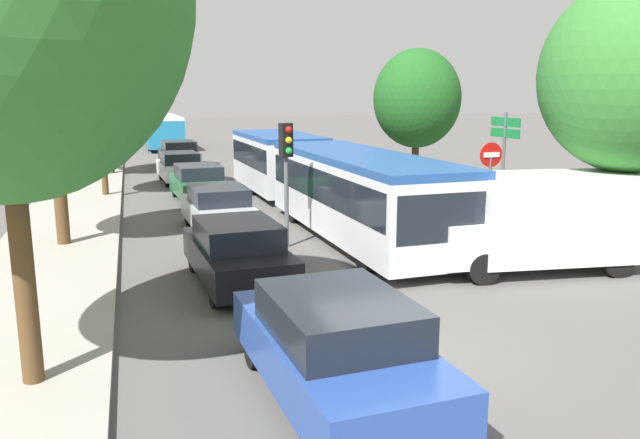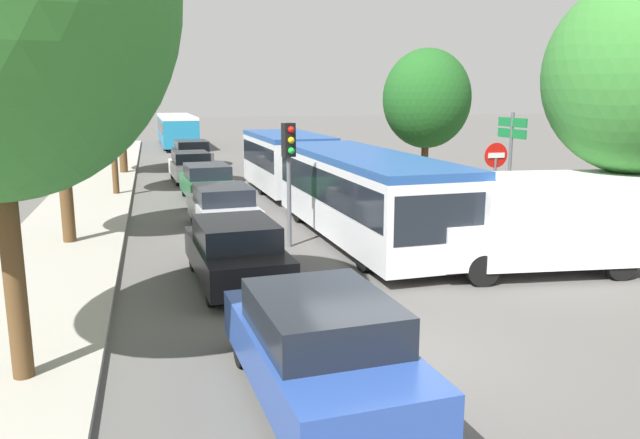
{
  "view_description": "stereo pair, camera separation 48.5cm",
  "coord_description": "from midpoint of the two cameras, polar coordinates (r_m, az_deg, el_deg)",
  "views": [
    {
      "loc": [
        -4.07,
        -8.74,
        4.22
      ],
      "look_at": [
        0.2,
        5.31,
        1.2
      ],
      "focal_mm": 35.0,
      "sensor_mm": 36.0,
      "label": 1
    },
    {
      "loc": [
        -3.6,
        -8.88,
        4.22
      ],
      "look_at": [
        0.2,
        5.31,
        1.2
      ],
      "focal_mm": 35.0,
      "sensor_mm": 36.0,
      "label": 2
    }
  ],
  "objects": [
    {
      "name": "tree_right_mid",
      "position": [
        26.49,
        8.33,
        10.87
      ],
      "size": [
        3.61,
        3.61,
        5.97
      ],
      "color": "#51381E",
      "rests_on": "ground"
    },
    {
      "name": "white_van",
      "position": [
        15.64,
        18.94,
        -0.0
      ],
      "size": [
        5.2,
        2.55,
        2.31
      ],
      "rotation": [
        0.0,
        0.0,
        3.02
      ],
      "color": "white",
      "rests_on": "ground"
    },
    {
      "name": "queued_car_white",
      "position": [
        30.4,
        -13.16,
        4.7
      ],
      "size": [
        1.98,
        4.2,
        1.43
      ],
      "rotation": [
        0.0,
        0.0,
        1.63
      ],
      "color": "white",
      "rests_on": "ground"
    },
    {
      "name": "queued_car_blue",
      "position": [
        8.72,
        -0.14,
        -11.61
      ],
      "size": [
        2.13,
        4.52,
        1.54
      ],
      "rotation": [
        0.0,
        0.0,
        1.63
      ],
      "color": "#284799",
      "rests_on": "ground"
    },
    {
      "name": "tree_left_distant",
      "position": [
        33.58,
        -19.5,
        12.17
      ],
      "size": [
        4.49,
        4.49,
        7.65
      ],
      "color": "#51381E",
      "rests_on": "ground"
    },
    {
      "name": "tree_left_mid",
      "position": [
        18.13,
        -24.21,
        12.33
      ],
      "size": [
        3.8,
        3.8,
        6.85
      ],
      "color": "#51381E",
      "rests_on": "ground"
    },
    {
      "name": "queued_car_black",
      "position": [
        13.94,
        -8.57,
        -2.99
      ],
      "size": [
        2.01,
        4.27,
        1.45
      ],
      "rotation": [
        0.0,
        0.0,
        1.63
      ],
      "color": "black",
      "rests_on": "ground"
    },
    {
      "name": "no_entry_sign",
      "position": [
        18.36,
        14.55,
        3.91
      ],
      "size": [
        0.7,
        0.08,
        2.82
      ],
      "rotation": [
        0.0,
        0.0,
        -1.57
      ],
      "color": "#56595E",
      "rests_on": "ground"
    },
    {
      "name": "tree_left_far",
      "position": [
        26.47,
        -20.25,
        13.23
      ],
      "size": [
        3.87,
        3.87,
        7.58
      ],
      "color": "#51381E",
      "rests_on": "ground"
    },
    {
      "name": "queued_car_green",
      "position": [
        24.89,
        -11.6,
        3.3
      ],
      "size": [
        1.99,
        4.22,
        1.43
      ],
      "rotation": [
        0.0,
        0.0,
        1.63
      ],
      "color": "#236638",
      "rests_on": "ground"
    },
    {
      "name": "city_bus_rear",
      "position": [
        50.44,
        -14.61,
        8.03
      ],
      "size": [
        2.75,
        11.32,
        2.42
      ],
      "rotation": [
        0.0,
        0.0,
        1.59
      ],
      "color": "teal",
      "rests_on": "ground"
    },
    {
      "name": "direction_sign_post",
      "position": [
        20.29,
        15.83,
        6.47
      ],
      "size": [
        0.14,
        1.4,
        3.6
      ],
      "rotation": [
        0.0,
        0.0,
        3.2
      ],
      "color": "#56595E",
      "rests_on": "ground"
    },
    {
      "name": "ground_plane",
      "position": [
        10.49,
        6.22,
        -12.16
      ],
      "size": [
        200.0,
        200.0,
        0.0
      ],
      "primitive_type": "plane",
      "color": "#565451"
    },
    {
      "name": "articulated_bus",
      "position": [
        21.27,
        -0.78,
        4.12
      ],
      "size": [
        3.14,
        16.97,
        2.51
      ],
      "rotation": [
        0.0,
        0.0,
        -1.54
      ],
      "color": "silver",
      "rests_on": "ground"
    },
    {
      "name": "kerb_strip_left",
      "position": [
        29.94,
        -21.16,
        2.86
      ],
      "size": [
        3.2,
        51.5,
        0.14
      ],
      "primitive_type": "cube",
      "color": "#9E998E",
      "rests_on": "ground"
    },
    {
      "name": "traffic_light",
      "position": [
        16.87,
        -3.92,
        5.73
      ],
      "size": [
        0.37,
        0.39,
        3.4
      ],
      "rotation": [
        0.0,
        0.0,
        -1.28
      ],
      "color": "#56595E",
      "rests_on": "ground"
    },
    {
      "name": "queued_car_silver",
      "position": [
        19.33,
        -10.0,
        0.98
      ],
      "size": [
        1.95,
        4.14,
        1.41
      ],
      "rotation": [
        0.0,
        0.0,
        1.63
      ],
      "color": "#B7BABF",
      "rests_on": "ground"
    },
    {
      "name": "tree_right_near",
      "position": [
        16.95,
        26.21,
        11.29
      ],
      "size": [
        4.52,
        4.52,
        6.94
      ],
      "color": "#51381E",
      "rests_on": "ground"
    },
    {
      "name": "queued_car_graphite",
      "position": [
        36.18,
        -13.15,
        5.83
      ],
      "size": [
        2.11,
        4.47,
        1.52
      ],
      "rotation": [
        0.0,
        0.0,
        1.63
      ],
      "color": "#47474C",
      "rests_on": "ground"
    }
  ]
}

